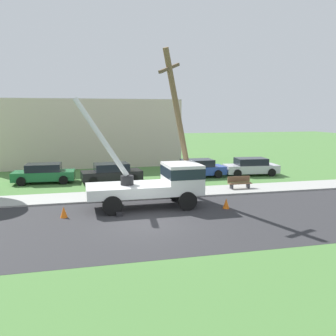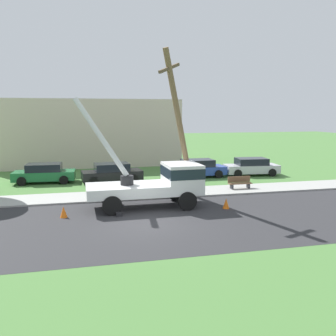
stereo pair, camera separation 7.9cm
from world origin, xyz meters
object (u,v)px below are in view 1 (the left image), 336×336
object	(u,v)px
park_bench	(239,183)
parked_sedan_blue	(197,168)
parked_sedan_green	(44,173)
parked_sedan_black	(112,173)
parked_sedan_silver	(251,167)
utility_truck	(159,181)
leaning_utility_pole	(180,125)
traffic_cone_behind	(64,212)
traffic_cone_ahead	(226,203)

from	to	relation	value
park_bench	parked_sedan_blue	bearing A→B (deg)	103.02
parked_sedan_green	park_bench	bearing A→B (deg)	-23.49
parked_sedan_black	parked_sedan_silver	xyz separation A→B (m)	(11.50, 0.47, 0.00)
utility_truck	parked_sedan_silver	world-z (taller)	utility_truck
leaning_utility_pole	parked_sedan_black	bearing A→B (deg)	116.55
utility_truck	traffic_cone_behind	distance (m)	5.32
traffic_cone_ahead	traffic_cone_behind	world-z (taller)	same
traffic_cone_behind	parked_sedan_silver	distance (m)	17.31
parked_sedan_black	park_bench	size ratio (longest dim) A/B	2.84
utility_truck	parked_sedan_blue	distance (m)	9.73
utility_truck	parked_sedan_silver	bearing A→B (deg)	40.63
utility_truck	parked_sedan_green	xyz separation A→B (m)	(-6.85, 8.66, -0.70)
leaning_utility_pole	park_bench	bearing A→B (deg)	23.45
leaning_utility_pole	parked_sedan_silver	bearing A→B (deg)	41.73
parked_sedan_blue	park_bench	distance (m)	5.51
parked_sedan_blue	traffic_cone_behind	bearing A→B (deg)	-136.60
traffic_cone_behind	parked_sedan_silver	bearing A→B (deg)	32.42
traffic_cone_ahead	parked_sedan_green	bearing A→B (deg)	135.76
parked_sedan_silver	leaning_utility_pole	bearing A→B (deg)	-138.27
traffic_cone_behind	parked_sedan_green	size ratio (longest dim) A/B	0.13
parked_sedan_blue	utility_truck	bearing A→B (deg)	-120.50
leaning_utility_pole	parked_sedan_silver	size ratio (longest dim) A/B	1.91
traffic_cone_ahead	parked_sedan_green	xyz separation A→B (m)	(-10.27, 10.00, 0.43)
utility_truck	parked_sedan_green	bearing A→B (deg)	128.35
utility_truck	parked_sedan_blue	xyz separation A→B (m)	(4.93, 8.36, -0.70)
parked_sedan_black	parked_sedan_blue	xyz separation A→B (m)	(6.90, 0.65, 0.00)
parked_sedan_black	parked_sedan_blue	distance (m)	6.93
traffic_cone_ahead	park_bench	world-z (taller)	park_bench
parked_sedan_black	parked_sedan_blue	bearing A→B (deg)	5.38
parked_sedan_black	parked_sedan_silver	world-z (taller)	same
traffic_cone_ahead	parked_sedan_silver	distance (m)	11.33
traffic_cone_behind	park_bench	distance (m)	11.97
leaning_utility_pole	parked_sedan_black	xyz separation A→B (m)	(-3.39, 6.77, -3.71)
parked_sedan_black	parked_sedan_silver	distance (m)	11.51
leaning_utility_pole	parked_sedan_blue	distance (m)	9.01
leaning_utility_pole	traffic_cone_ahead	size ratio (longest dim) A/B	15.43
parked_sedan_blue	traffic_cone_ahead	bearing A→B (deg)	-98.85
utility_truck	leaning_utility_pole	xyz separation A→B (m)	(1.42, 0.94, 3.02)
leaning_utility_pole	traffic_cone_behind	xyz separation A→B (m)	(-6.49, -2.04, -4.15)
park_bench	parked_sedan_black	bearing A→B (deg)	149.92
traffic_cone_behind	parked_sedan_blue	bearing A→B (deg)	43.40
park_bench	utility_truck	bearing A→B (deg)	-154.05
parked_sedan_green	parked_sedan_silver	world-z (taller)	same
traffic_cone_ahead	parked_sedan_black	world-z (taller)	parked_sedan_black
traffic_cone_ahead	parked_sedan_blue	bearing A→B (deg)	81.15
leaning_utility_pole	traffic_cone_behind	distance (m)	7.97
traffic_cone_ahead	parked_sedan_silver	bearing A→B (deg)	57.28
traffic_cone_ahead	parked_sedan_blue	xyz separation A→B (m)	(1.51, 9.70, 0.43)
traffic_cone_ahead	parked_sedan_green	distance (m)	14.34
leaning_utility_pole	parked_sedan_blue	size ratio (longest dim) A/B	1.95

